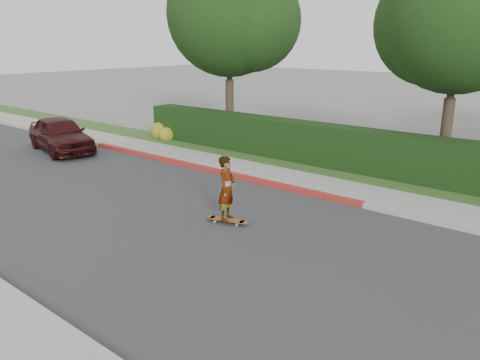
# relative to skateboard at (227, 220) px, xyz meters

# --- Properties ---
(ground) EXTENTS (120.00, 120.00, 0.00)m
(ground) POSITION_rel_skateboard_xyz_m (1.11, -0.91, -0.10)
(ground) COLOR slate
(ground) RESTS_ON ground
(road) EXTENTS (60.00, 8.00, 0.01)m
(road) POSITION_rel_skateboard_xyz_m (1.11, -0.91, -0.09)
(road) COLOR #2D2D30
(road) RESTS_ON ground
(curb_near) EXTENTS (60.00, 0.20, 0.15)m
(curb_near) POSITION_rel_skateboard_xyz_m (1.11, -5.01, -0.02)
(curb_near) COLOR #9E9E99
(curb_near) RESTS_ON ground
(curb_far) EXTENTS (60.00, 0.20, 0.15)m
(curb_far) POSITION_rel_skateboard_xyz_m (1.11, 3.19, -0.02)
(curb_far) COLOR #9E9E99
(curb_far) RESTS_ON ground
(curb_red_section) EXTENTS (12.00, 0.21, 0.15)m
(curb_red_section) POSITION_rel_skateboard_xyz_m (-3.89, 3.19, -0.02)
(curb_red_section) COLOR maroon
(curb_red_section) RESTS_ON ground
(sidewalk_far) EXTENTS (60.00, 1.60, 0.12)m
(sidewalk_far) POSITION_rel_skateboard_xyz_m (1.11, 4.09, -0.04)
(sidewalk_far) COLOR gray
(sidewalk_far) RESTS_ON ground
(planting_strip) EXTENTS (60.00, 1.60, 0.10)m
(planting_strip) POSITION_rel_skateboard_xyz_m (1.11, 5.69, -0.05)
(planting_strip) COLOR #2D4C1E
(planting_strip) RESTS_ON ground
(hedge) EXTENTS (15.00, 1.00, 1.50)m
(hedge) POSITION_rel_skateboard_xyz_m (-1.89, 6.29, 0.65)
(hedge) COLOR black
(hedge) RESTS_ON ground
(flowering_shrub) EXTENTS (1.40, 1.00, 0.90)m
(flowering_shrub) POSITION_rel_skateboard_xyz_m (-8.90, 5.83, 0.24)
(flowering_shrub) COLOR #2D4C19
(flowering_shrub) RESTS_ON ground
(tree_left) EXTENTS (5.99, 5.21, 8.00)m
(tree_left) POSITION_rel_skateboard_xyz_m (-6.40, 7.78, 5.17)
(tree_left) COLOR #33261C
(tree_left) RESTS_ON ground
(tree_center) EXTENTS (5.66, 4.84, 7.44)m
(tree_center) POSITION_rel_skateboard_xyz_m (2.60, 8.28, 4.81)
(tree_center) COLOR #33261C
(tree_center) RESTS_ON ground
(skateboard) EXTENTS (1.11, 0.51, 0.10)m
(skateboard) POSITION_rel_skateboard_xyz_m (0.00, 0.00, 0.00)
(skateboard) COLOR orange
(skateboard) RESTS_ON ground
(skateboarder) EXTENTS (0.53, 0.66, 1.59)m
(skateboarder) POSITION_rel_skateboard_xyz_m (0.00, -0.00, 0.81)
(skateboarder) COLOR white
(skateboarder) RESTS_ON skateboard
(car_maroon) EXTENTS (4.39, 2.53, 1.41)m
(car_maroon) POSITION_rel_skateboard_xyz_m (-10.31, 1.69, 0.61)
(car_maroon) COLOR #391212
(car_maroon) RESTS_ON ground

